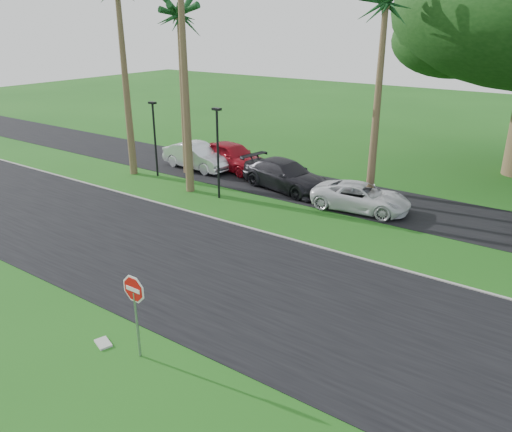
{
  "coord_description": "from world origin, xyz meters",
  "views": [
    {
      "loc": [
        9.63,
        -10.49,
        8.62
      ],
      "look_at": [
        -0.31,
        3.71,
        1.8
      ],
      "focal_mm": 35.0,
      "sensor_mm": 36.0,
      "label": 1
    }
  ],
  "objects_px": {
    "car_red": "(232,156)",
    "car_minivan": "(361,197)",
    "stop_sign_near": "(135,300)",
    "car_dark": "(285,175)",
    "car_silver": "(197,156)"
  },
  "relations": [
    {
      "from": "car_dark",
      "to": "car_minivan",
      "type": "xyz_separation_m",
      "value": [
        4.7,
        -0.66,
        -0.12
      ]
    },
    {
      "from": "car_silver",
      "to": "car_minivan",
      "type": "xyz_separation_m",
      "value": [
        11.26,
        -0.95,
        -0.13
      ]
    },
    {
      "from": "stop_sign_near",
      "to": "car_red",
      "type": "bearing_deg",
      "value": 119.69
    },
    {
      "from": "stop_sign_near",
      "to": "car_minivan",
      "type": "xyz_separation_m",
      "value": [
        0.26,
        14.03,
        -1.12
      ]
    },
    {
      "from": "stop_sign_near",
      "to": "car_silver",
      "type": "xyz_separation_m",
      "value": [
        -11.0,
        14.98,
        -0.99
      ]
    },
    {
      "from": "stop_sign_near",
      "to": "car_red",
      "type": "distance_m",
      "value": 18.49
    },
    {
      "from": "stop_sign_near",
      "to": "car_red",
      "type": "relative_size",
      "value": 0.52
    },
    {
      "from": "car_minivan",
      "to": "car_red",
      "type": "bearing_deg",
      "value": 71.69
    },
    {
      "from": "stop_sign_near",
      "to": "car_silver",
      "type": "distance_m",
      "value": 18.62
    },
    {
      "from": "car_red",
      "to": "car_minivan",
      "type": "relative_size",
      "value": 1.06
    },
    {
      "from": "car_red",
      "to": "car_minivan",
      "type": "xyz_separation_m",
      "value": [
        9.41,
        -2.01,
        -0.2
      ]
    },
    {
      "from": "car_silver",
      "to": "car_minivan",
      "type": "bearing_deg",
      "value": -89.78
    },
    {
      "from": "car_silver",
      "to": "car_red",
      "type": "bearing_deg",
      "value": -55.18
    },
    {
      "from": "car_dark",
      "to": "stop_sign_near",
      "type": "bearing_deg",
      "value": -151.82
    },
    {
      "from": "car_red",
      "to": "car_dark",
      "type": "bearing_deg",
      "value": -96.71
    }
  ]
}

